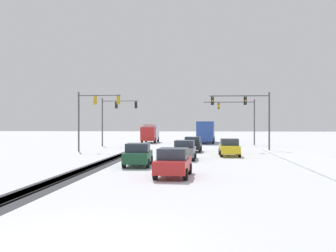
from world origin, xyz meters
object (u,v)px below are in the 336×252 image
object	(u,v)px
car_yellow_cab_second	(229,147)
car_grey_third	(185,150)
traffic_signal_far_right	(240,113)
car_red_fifth	(173,162)
car_dark_green_fourth	(138,155)
box_truck_delivery	(150,132)
traffic_signal_near_left	(93,109)
traffic_signal_far_left	(114,112)
bus_oncoming	(206,130)
traffic_signal_near_right	(248,109)
car_black_lead	(193,144)

from	to	relation	value
car_yellow_cab_second	car_grey_third	distance (m)	5.59
traffic_signal_far_right	car_red_fifth	xyz separation A→B (m)	(-6.93, -33.57, -3.68)
traffic_signal_far_right	car_dark_green_fourth	size ratio (longest dim) A/B	1.74
car_grey_third	car_red_fifth	world-z (taller)	same
car_yellow_cab_second	box_truck_delivery	size ratio (longest dim) A/B	0.55
traffic_signal_near_left	car_yellow_cab_second	bearing A→B (deg)	-19.32
traffic_signal_far_left	car_yellow_cab_second	xyz separation A→B (m)	(14.31, -15.07, -3.78)
car_yellow_cab_second	bus_oncoming	size ratio (longest dim) A/B	0.37
traffic_signal_far_left	box_truck_delivery	size ratio (longest dim) A/B	0.88
traffic_signal_near_right	car_grey_third	world-z (taller)	traffic_signal_near_right
traffic_signal_near_right	traffic_signal_near_left	distance (m)	17.05
traffic_signal_near_right	traffic_signal_far_left	world-z (taller)	same
car_yellow_cab_second	bus_oncoming	xyz separation A→B (m)	(-1.87, 25.45, 1.18)
car_dark_green_fourth	bus_oncoming	xyz separation A→B (m)	(5.14, 34.63, 1.18)
car_dark_green_fourth	bus_oncoming	world-z (taller)	bus_oncoming
car_black_lead	car_red_fifth	bearing A→B (deg)	-91.79
traffic_signal_far_right	car_dark_green_fourth	xyz separation A→B (m)	(-9.81, -28.29, -3.68)
car_black_lead	car_yellow_cab_second	bearing A→B (deg)	-55.94
car_grey_third	car_black_lead	bearing A→B (deg)	87.15
traffic_signal_near_right	car_grey_third	distance (m)	13.37
traffic_signal_near_left	traffic_signal_far_right	world-z (taller)	same
car_black_lead	bus_oncoming	bearing A→B (deg)	85.37
traffic_signal_near_right	traffic_signal_far_left	bearing A→B (deg)	154.64
car_grey_third	bus_oncoming	bearing A→B (deg)	85.92
traffic_signal_far_right	car_grey_third	distance (m)	24.30
bus_oncoming	box_truck_delivery	xyz separation A→B (m)	(-8.95, -0.03, -0.36)
traffic_signal_near_right	car_yellow_cab_second	distance (m)	8.45
car_dark_green_fourth	car_red_fifth	xyz separation A→B (m)	(2.88, -5.29, 0.00)
car_yellow_cab_second	car_dark_green_fourth	size ratio (longest dim) A/B	0.98
car_grey_third	car_red_fifth	size ratio (longest dim) A/B	0.99
car_dark_green_fourth	box_truck_delivery	bearing A→B (deg)	96.29
bus_oncoming	car_grey_third	bearing A→B (deg)	-94.08
car_yellow_cab_second	traffic_signal_near_left	bearing A→B (deg)	160.68
car_dark_green_fourth	car_red_fifth	world-z (taller)	same
traffic_signal_near_left	car_red_fifth	xyz separation A→B (m)	(10.24, -19.51, -3.77)
traffic_signal_near_left	traffic_signal_far_right	size ratio (longest dim) A/B	0.90
traffic_signal_far_right	box_truck_delivery	size ratio (longest dim) A/B	0.98
car_dark_green_fourth	car_red_fifth	bearing A→B (deg)	-61.41
traffic_signal_near_right	box_truck_delivery	world-z (taller)	traffic_signal_near_right
car_yellow_cab_second	box_truck_delivery	bearing A→B (deg)	113.06
traffic_signal_far_right	car_black_lead	xyz separation A→B (m)	(-6.32, -13.90, -3.68)
car_black_lead	box_truck_delivery	bearing A→B (deg)	109.88
traffic_signal_near_right	car_dark_green_fourth	world-z (taller)	traffic_signal_near_right
box_truck_delivery	traffic_signal_near_right	bearing A→B (deg)	-53.90
car_black_lead	box_truck_delivery	distance (m)	21.52
traffic_signal_near_right	car_black_lead	world-z (taller)	traffic_signal_near_right
bus_oncoming	box_truck_delivery	bearing A→B (deg)	-179.83
car_red_fifth	car_yellow_cab_second	bearing A→B (deg)	74.08
traffic_signal_far_left	car_black_lead	size ratio (longest dim) A/B	1.56
traffic_signal_far_left	car_grey_third	distance (m)	21.97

